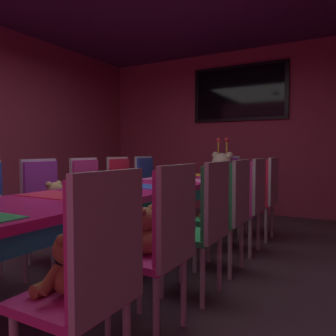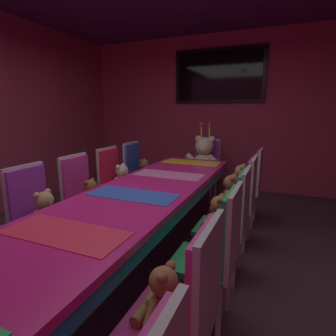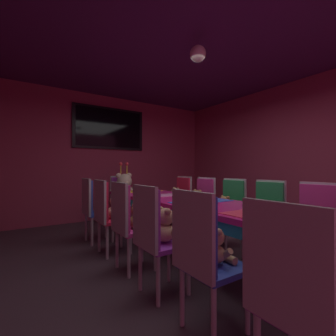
# 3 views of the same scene
# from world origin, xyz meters

# --- Properties ---
(ground_plane) EXTENTS (7.90, 7.90, 0.00)m
(ground_plane) POSITION_xyz_m (0.00, 0.00, 0.00)
(ground_plane) COLOR #3F2D38
(wall_back) EXTENTS (5.20, 0.12, 2.80)m
(wall_back) POSITION_xyz_m (0.00, 3.20, 1.40)
(wall_back) COLOR #99334C
(wall_back) RESTS_ON ground_plane
(banquet_table) EXTENTS (0.90, 3.77, 0.75)m
(banquet_table) POSITION_xyz_m (0.00, -0.00, 0.66)
(banquet_table) COLOR #C61E72
(banquet_table) RESTS_ON ground_plane
(chair_left_2) EXTENTS (0.42, 0.41, 0.98)m
(chair_left_2) POSITION_xyz_m (-0.85, -0.30, 0.60)
(chair_left_2) COLOR purple
(chair_left_2) RESTS_ON ground_plane
(teddy_left_2) EXTENTS (0.26, 0.34, 0.32)m
(teddy_left_2) POSITION_xyz_m (-0.70, -0.30, 0.59)
(teddy_left_2) COLOR tan
(teddy_left_2) RESTS_ON chair_left_2
(chair_left_3) EXTENTS (0.42, 0.41, 0.98)m
(chair_left_3) POSITION_xyz_m (-0.84, 0.31, 0.60)
(chair_left_3) COLOR #CC338C
(chair_left_3) RESTS_ON ground_plane
(teddy_left_3) EXTENTS (0.23, 0.29, 0.28)m
(teddy_left_3) POSITION_xyz_m (-0.69, 0.31, 0.58)
(teddy_left_3) COLOR brown
(teddy_left_3) RESTS_ON chair_left_3
(chair_left_4) EXTENTS (0.42, 0.41, 0.98)m
(chair_left_4) POSITION_xyz_m (-0.84, 0.94, 0.60)
(chair_left_4) COLOR red
(chair_left_4) RESTS_ON ground_plane
(teddy_left_4) EXTENTS (0.27, 0.34, 0.33)m
(teddy_left_4) POSITION_xyz_m (-0.70, 0.94, 0.60)
(teddy_left_4) COLOR beige
(teddy_left_4) RESTS_ON chair_left_4
(chair_left_5) EXTENTS (0.42, 0.41, 0.98)m
(chair_left_5) POSITION_xyz_m (-0.85, 1.56, 0.60)
(chair_left_5) COLOR #2D47B2
(chair_left_5) RESTS_ON ground_plane
(teddy_left_5) EXTENTS (0.23, 0.30, 0.29)m
(teddy_left_5) POSITION_xyz_m (-0.71, 1.56, 0.58)
(teddy_left_5) COLOR brown
(teddy_left_5) RESTS_ON chair_left_5
(chair_right_1) EXTENTS (0.42, 0.41, 0.98)m
(chair_right_1) POSITION_xyz_m (0.82, -0.89, 0.60)
(chair_right_1) COLOR #CC338C
(chair_right_1) RESTS_ON ground_plane
(teddy_right_1) EXTENTS (0.23, 0.30, 0.28)m
(teddy_right_1) POSITION_xyz_m (0.68, -0.89, 0.58)
(teddy_right_1) COLOR olive
(teddy_right_1) RESTS_ON chair_right_1
(chair_right_2) EXTENTS (0.42, 0.41, 0.98)m
(chair_right_2) POSITION_xyz_m (0.83, -0.31, 0.60)
(chair_right_2) COLOR #268C4C
(chair_right_2) RESTS_ON ground_plane
(chair_right_3) EXTENTS (0.42, 0.41, 0.98)m
(chair_right_3) POSITION_xyz_m (0.82, 0.28, 0.60)
(chair_right_3) COLOR #268C4C
(chair_right_3) RESTS_ON ground_plane
(teddy_right_3) EXTENTS (0.23, 0.30, 0.28)m
(teddy_right_3) POSITION_xyz_m (0.68, 0.28, 0.58)
(teddy_right_3) COLOR olive
(teddy_right_3) RESTS_ON chair_right_3
(chair_right_4) EXTENTS (0.42, 0.41, 0.98)m
(chair_right_4) POSITION_xyz_m (0.82, 0.89, 0.60)
(chair_right_4) COLOR #CC338C
(chair_right_4) RESTS_ON ground_plane
(teddy_right_4) EXTENTS (0.27, 0.35, 0.33)m
(teddy_right_4) POSITION_xyz_m (0.68, 0.89, 0.60)
(teddy_right_4) COLOR olive
(teddy_right_4) RESTS_ON chair_right_4
(chair_right_5) EXTENTS (0.42, 0.41, 0.98)m
(chair_right_5) POSITION_xyz_m (0.84, 1.52, 0.60)
(chair_right_5) COLOR red
(chair_right_5) RESTS_ON ground_plane
(teddy_right_5) EXTENTS (0.27, 0.34, 0.33)m
(teddy_right_5) POSITION_xyz_m (0.69, 1.52, 0.60)
(teddy_right_5) COLOR tan
(teddy_right_5) RESTS_ON chair_right_5
(throne_chair) EXTENTS (0.41, 0.42, 0.98)m
(throne_chair) POSITION_xyz_m (0.00, 2.43, 0.60)
(throne_chair) COLOR purple
(throne_chair) RESTS_ON ground_plane
(king_teddy_bear) EXTENTS (0.63, 0.48, 0.80)m
(king_teddy_bear) POSITION_xyz_m (0.00, 2.27, 0.72)
(king_teddy_bear) COLOR beige
(king_teddy_bear) RESTS_ON throne_chair
(wall_tv) EXTENTS (1.63, 0.06, 0.94)m
(wall_tv) POSITION_xyz_m (0.00, 3.11, 2.05)
(wall_tv) COLOR black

